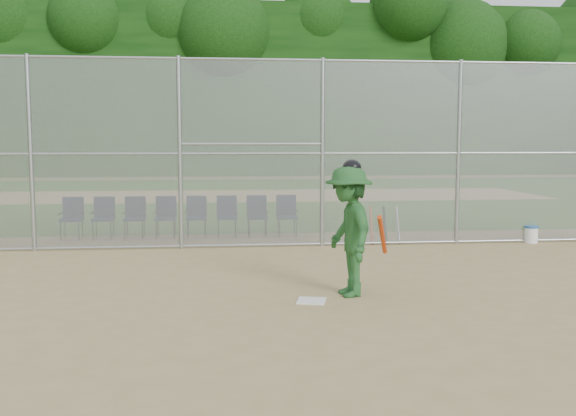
{
  "coord_description": "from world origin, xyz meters",
  "views": [
    {
      "loc": [
        -1.16,
        -8.54,
        2.27
      ],
      "look_at": [
        0.0,
        2.5,
        1.1
      ],
      "focal_mm": 40.0,
      "sensor_mm": 36.0,
      "label": 1
    }
  ],
  "objects": [
    {
      "name": "chair_2",
      "position": [
        -3.17,
        6.6,
        0.48
      ],
      "size": [
        0.54,
        0.52,
        0.96
      ],
      "primitive_type": null,
      "color": "#101B3C",
      "rests_on": "ground"
    },
    {
      "name": "dirt_patch_far",
      "position": [
        0.0,
        18.0,
        0.01
      ],
      "size": [
        24.0,
        24.0,
        0.0
      ],
      "primitive_type": "plane",
      "color": "tan",
      "rests_on": "ground"
    },
    {
      "name": "chair_4",
      "position": [
        -1.74,
        6.6,
        0.48
      ],
      "size": [
        0.54,
        0.52,
        0.96
      ],
      "primitive_type": null,
      "color": "#101B3C",
      "rests_on": "ground"
    },
    {
      "name": "batter_at_plate",
      "position": [
        0.69,
        0.57,
        0.97
      ],
      "size": [
        0.98,
        1.38,
        2.0
      ],
      "color": "#215224",
      "rests_on": "ground"
    },
    {
      "name": "treeline",
      "position": [
        0.0,
        20.0,
        5.5
      ],
      "size": [
        81.0,
        60.0,
        11.0
      ],
      "color": "black",
      "rests_on": "ground"
    },
    {
      "name": "chair_6",
      "position": [
        -0.31,
        6.6,
        0.48
      ],
      "size": [
        0.54,
        0.52,
        0.96
      ],
      "primitive_type": null,
      "color": "#101B3C",
      "rests_on": "ground"
    },
    {
      "name": "water_cooler",
      "position": [
        5.71,
        4.95,
        0.19
      ],
      "size": [
        0.3,
        0.3,
        0.38
      ],
      "color": "white",
      "rests_on": "ground"
    },
    {
      "name": "ground",
      "position": [
        0.0,
        0.0,
        0.0
      ],
      "size": [
        100.0,
        100.0,
        0.0
      ],
      "primitive_type": "plane",
      "color": "tan",
      "rests_on": "ground"
    },
    {
      "name": "grass_strip",
      "position": [
        0.0,
        18.0,
        0.01
      ],
      "size": [
        100.0,
        100.0,
        0.0
      ],
      "primitive_type": "plane",
      "color": "#2B5D1C",
      "rests_on": "ground"
    },
    {
      "name": "chair_0",
      "position": [
        -4.61,
        6.6,
        0.48
      ],
      "size": [
        0.54,
        0.52,
        0.96
      ],
      "primitive_type": null,
      "color": "#101B3C",
      "rests_on": "ground"
    },
    {
      "name": "chair_3",
      "position": [
        -2.46,
        6.6,
        0.48
      ],
      "size": [
        0.54,
        0.52,
        0.96
      ],
      "primitive_type": null,
      "color": "#101B3C",
      "rests_on": "ground"
    },
    {
      "name": "spare_bats",
      "position": [
        2.43,
        5.18,
        0.41
      ],
      "size": [
        0.66,
        0.37,
        0.83
      ],
      "color": "#D84C14",
      "rests_on": "ground"
    },
    {
      "name": "chair_5",
      "position": [
        -1.03,
        6.6,
        0.48
      ],
      "size": [
        0.54,
        0.52,
        0.96
      ],
      "primitive_type": null,
      "color": "#101B3C",
      "rests_on": "ground"
    },
    {
      "name": "chair_7",
      "position": [
        0.41,
        6.6,
        0.48
      ],
      "size": [
        0.54,
        0.52,
        0.96
      ],
      "primitive_type": null,
      "color": "#101B3C",
      "rests_on": "ground"
    },
    {
      "name": "home_plate",
      "position": [
        0.1,
        0.27,
        0.01
      ],
      "size": [
        0.48,
        0.48,
        0.02
      ],
      "primitive_type": "cube",
      "rotation": [
        0.0,
        0.0,
        -0.25
      ],
      "color": "white",
      "rests_on": "ground"
    },
    {
      "name": "backstop_fence",
      "position": [
        0.0,
        5.0,
        2.07
      ],
      "size": [
        16.09,
        0.09,
        4.0
      ],
      "color": "gray",
      "rests_on": "ground"
    },
    {
      "name": "chair_1",
      "position": [
        -3.89,
        6.6,
        0.48
      ],
      "size": [
        0.54,
        0.52,
        0.96
      ],
      "primitive_type": null,
      "color": "#101B3C",
      "rests_on": "ground"
    }
  ]
}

